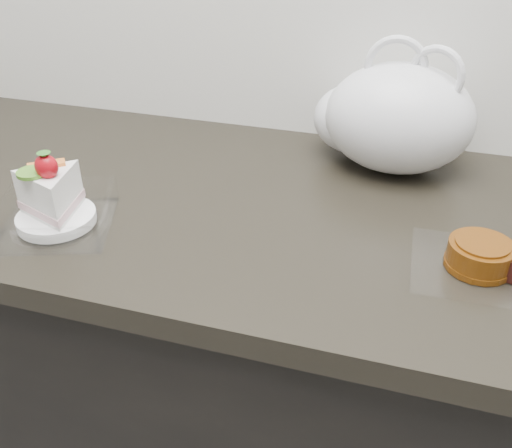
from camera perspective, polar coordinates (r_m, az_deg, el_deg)
counter at (r=1.24m, az=2.15°, el=-16.21°), size 2.04×0.64×0.90m
cake_tray at (r=0.93m, az=-19.56°, el=1.68°), size 0.21×0.21×0.13m
mooncake_wrap at (r=0.85m, az=21.54°, el=-3.17°), size 0.18×0.17×0.04m
plastic_bag at (r=1.07m, az=13.24°, el=10.31°), size 0.32×0.25×0.24m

